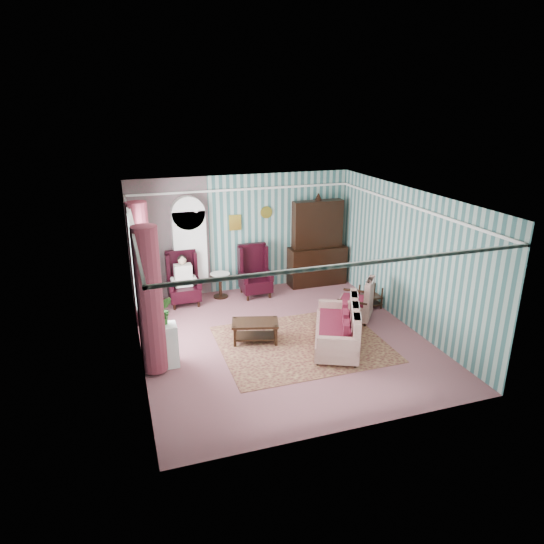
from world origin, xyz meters
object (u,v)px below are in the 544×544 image
object	(u,v)px
dresser_hutch	(318,240)
plant_stand	(162,346)
bookcase	(190,253)
seated_woman	(184,280)
sofa	(337,324)
wingback_left	(183,279)
round_side_table	(220,286)
nest_table	(370,296)
floral_armchair	(355,296)
coffee_table	(255,332)
wingback_right	(255,271)

from	to	relation	value
dresser_hutch	plant_stand	world-z (taller)	dresser_hutch
bookcase	seated_woman	size ratio (longest dim) A/B	1.90
bookcase	sofa	distance (m)	4.15
dresser_hutch	seated_woman	distance (m)	3.56
bookcase	wingback_left	world-z (taller)	bookcase
seated_woman	round_side_table	bearing A→B (deg)	9.46
nest_table	sofa	xyz separation A→B (m)	(-1.57, -1.49, 0.19)
plant_stand	floral_armchair	xyz separation A→B (m)	(4.21, 0.72, 0.14)
round_side_table	plant_stand	size ratio (longest dim) A/B	0.75
floral_armchair	dresser_hutch	bearing A→B (deg)	35.48
seated_woman	nest_table	world-z (taller)	seated_woman
bookcase	plant_stand	distance (m)	3.39
wingback_left	coffee_table	distance (m)	2.61
dresser_hutch	floral_armchair	world-z (taller)	dresser_hutch
seated_woman	sofa	bearing A→B (deg)	-50.52
wingback_left	floral_armchair	distance (m)	3.97
plant_stand	sofa	size ratio (longest dim) A/B	0.44
wingback_left	plant_stand	distance (m)	2.87
nest_table	wingback_right	bearing A→B (deg)	146.25
dresser_hutch	plant_stand	size ratio (longest dim) A/B	2.95
plant_stand	coffee_table	bearing A→B (deg)	11.97
plant_stand	round_side_table	bearing A→B (deg)	59.62
wingback_right	sofa	size ratio (longest dim) A/B	0.69
wingback_right	plant_stand	distance (m)	3.76
wingback_left	wingback_right	xyz separation A→B (m)	(1.75, 0.00, 0.00)
bookcase	dresser_hutch	xyz separation A→B (m)	(3.25, -0.12, 0.06)
wingback_right	sofa	xyz separation A→B (m)	(0.75, -3.04, -0.16)
dresser_hutch	wingback_left	size ratio (longest dim) A/B	1.89
nest_table	dresser_hutch	bearing A→B (deg)	107.39
bookcase	round_side_table	world-z (taller)	bookcase
seated_woman	floral_armchair	size ratio (longest dim) A/B	1.09
sofa	dresser_hutch	bearing A→B (deg)	7.89
wingback_left	wingback_right	size ratio (longest dim) A/B	1.00
nest_table	floral_armchair	world-z (taller)	floral_armchair
nest_table	coffee_table	world-z (taller)	nest_table
wingback_right	sofa	bearing A→B (deg)	-76.12
bookcase	sofa	world-z (taller)	bookcase
seated_woman	plant_stand	xyz separation A→B (m)	(-0.80, -2.75, -0.19)
wingback_left	plant_stand	size ratio (longest dim) A/B	1.56
round_side_table	sofa	distance (m)	3.57
bookcase	dresser_hutch	bearing A→B (deg)	-2.11
round_side_table	coffee_table	world-z (taller)	round_side_table
wingback_left	coffee_table	world-z (taller)	wingback_left
wingback_right	floral_armchair	size ratio (longest dim) A/B	1.15
plant_stand	coffee_table	xyz separation A→B (m)	(1.85, 0.39, -0.18)
plant_stand	dresser_hutch	bearing A→B (deg)	35.08
wingback_left	round_side_table	size ratio (longest dim) A/B	2.08
bookcase	sofa	size ratio (longest dim) A/B	1.24
bookcase	coffee_table	xyz separation A→B (m)	(0.80, -2.75, -0.90)
sofa	coffee_table	bearing A→B (deg)	89.73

